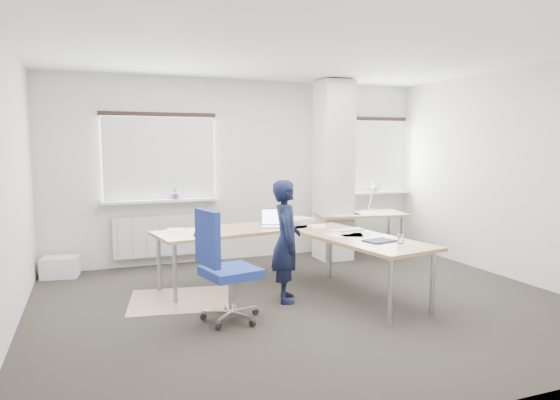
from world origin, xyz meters
name	(u,v)px	position (x,y,z in m)	size (l,w,h in m)	color
ground	(308,303)	(0.00, 0.00, 0.00)	(6.00, 6.00, 0.00)	#292421
room_shell	(307,149)	(0.18, 0.45, 1.75)	(6.04, 5.04, 2.82)	beige
floor_mat	(182,300)	(-1.32, 0.64, 0.00)	(1.18, 1.00, 0.01)	#946E51
white_crate	(60,267)	(-2.70, 2.25, 0.14)	(0.47, 0.33, 0.28)	white
desk_main	(296,235)	(0.07, 0.54, 0.69)	(2.82, 2.63, 0.96)	#A07945
desk_side	(360,216)	(1.70, 1.81, 0.69)	(1.50, 0.93, 1.22)	#A07945
task_chair	(227,291)	(-1.01, -0.24, 0.32)	(0.65, 0.63, 1.17)	navy
person	(286,241)	(-0.19, 0.20, 0.70)	(0.51, 0.34, 1.40)	black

